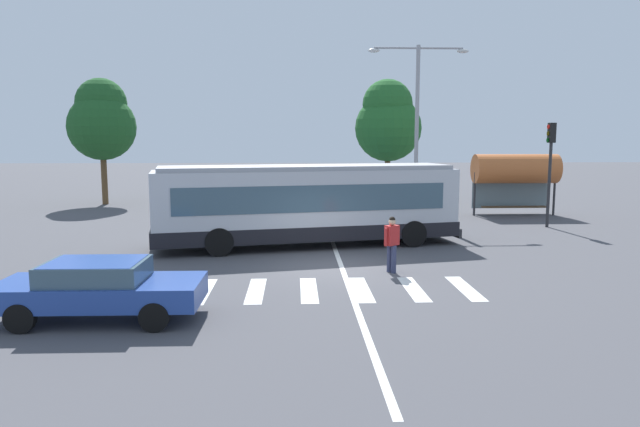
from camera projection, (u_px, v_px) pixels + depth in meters
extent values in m
plane|color=#47474C|center=(334.00, 267.00, 18.09)|extent=(160.00, 160.00, 0.00)
cylinder|color=black|center=(391.00, 225.00, 23.71)|extent=(1.04, 0.49, 1.00)
cylinder|color=black|center=(413.00, 234.00, 21.45)|extent=(1.04, 0.49, 1.00)
cylinder|color=black|center=(215.00, 231.00, 21.97)|extent=(1.04, 0.49, 1.00)
cylinder|color=black|center=(219.00, 242.00, 19.72)|extent=(1.04, 0.49, 1.00)
cube|color=silver|center=(307.00, 203.00, 21.51)|extent=(11.57, 4.74, 2.55)
cube|color=black|center=(307.00, 229.00, 21.64)|extent=(11.69, 4.79, 0.55)
cube|color=#3D5666|center=(307.00, 195.00, 21.47)|extent=(10.26, 4.52, 0.96)
cube|color=#3D5666|center=(444.00, 195.00, 22.84)|extent=(0.48, 2.21, 1.63)
cube|color=black|center=(445.00, 172.00, 22.72)|extent=(0.44, 1.91, 0.28)
cube|color=#99999E|center=(307.00, 168.00, 21.34)|extent=(11.09, 4.45, 0.16)
cube|color=#28282B|center=(446.00, 229.00, 23.05)|extent=(0.62, 2.52, 0.36)
cylinder|color=#333856|center=(389.00, 258.00, 17.40)|extent=(0.16, 0.16, 0.85)
cylinder|color=#333856|center=(394.00, 259.00, 17.25)|extent=(0.16, 0.16, 0.85)
cube|color=#B22323|center=(392.00, 235.00, 17.23)|extent=(0.48, 0.44, 0.60)
cylinder|color=#B22323|center=(386.00, 237.00, 17.09)|extent=(0.10, 0.10, 0.55)
cylinder|color=#B22323|center=(398.00, 235.00, 17.38)|extent=(0.10, 0.10, 0.55)
sphere|color=tan|center=(392.00, 222.00, 17.18)|extent=(0.22, 0.22, 0.22)
sphere|color=black|center=(392.00, 220.00, 17.17)|extent=(0.19, 0.19, 0.19)
cylinder|color=black|center=(172.00, 295.00, 13.65)|extent=(0.64, 0.21, 0.64)
cylinder|color=black|center=(154.00, 317.00, 11.99)|extent=(0.64, 0.21, 0.64)
cylinder|color=black|center=(54.00, 296.00, 13.56)|extent=(0.64, 0.21, 0.64)
cylinder|color=black|center=(20.00, 318.00, 11.90)|extent=(0.64, 0.21, 0.64)
cube|color=#234293|center=(101.00, 292.00, 12.73)|extent=(4.52, 1.86, 0.52)
cube|color=#3D5666|center=(95.00, 271.00, 12.67)|extent=(2.18, 1.62, 0.44)
cube|color=#234293|center=(95.00, 263.00, 12.64)|extent=(1.99, 1.55, 0.09)
cylinder|color=black|center=(200.00, 203.00, 33.49)|extent=(0.26, 0.66, 0.64)
cylinder|color=black|center=(229.00, 202.00, 33.71)|extent=(0.26, 0.66, 0.64)
cylinder|color=black|center=(197.00, 208.00, 30.75)|extent=(0.26, 0.66, 0.64)
cylinder|color=black|center=(228.00, 208.00, 30.97)|extent=(0.26, 0.66, 0.64)
cube|color=#C6B793|center=(213.00, 200.00, 32.19)|extent=(2.22, 4.65, 0.52)
cube|color=#3D5666|center=(213.00, 191.00, 32.04)|extent=(1.79, 2.30, 0.44)
cube|color=#C6B793|center=(213.00, 188.00, 32.01)|extent=(1.70, 2.11, 0.09)
cylinder|color=black|center=(244.00, 203.00, 33.36)|extent=(0.24, 0.65, 0.64)
cylinder|color=black|center=(273.00, 203.00, 33.53)|extent=(0.24, 0.65, 0.64)
cylinder|color=black|center=(243.00, 209.00, 30.61)|extent=(0.24, 0.65, 0.64)
cylinder|color=black|center=(274.00, 208.00, 30.78)|extent=(0.24, 0.65, 0.64)
cube|color=#38383D|center=(259.00, 200.00, 32.03)|extent=(2.10, 4.61, 0.52)
cube|color=#3D5666|center=(258.00, 192.00, 31.88)|extent=(1.73, 2.26, 0.44)
cube|color=#38383D|center=(258.00, 188.00, 31.85)|extent=(1.65, 2.07, 0.09)
cylinder|color=black|center=(290.00, 203.00, 33.24)|extent=(0.25, 0.65, 0.64)
cylinder|color=black|center=(319.00, 203.00, 33.45)|extent=(0.25, 0.65, 0.64)
cylinder|color=black|center=(294.00, 209.00, 30.50)|extent=(0.25, 0.65, 0.64)
cylinder|color=black|center=(325.00, 208.00, 30.70)|extent=(0.25, 0.65, 0.64)
cube|color=black|center=(307.00, 200.00, 31.93)|extent=(2.17, 4.63, 0.52)
cube|color=#3D5666|center=(307.00, 192.00, 31.78)|extent=(1.77, 2.28, 0.44)
cube|color=black|center=(307.00, 188.00, 31.76)|extent=(1.68, 2.10, 0.09)
cylinder|color=black|center=(337.00, 202.00, 33.72)|extent=(0.23, 0.65, 0.64)
cylinder|color=black|center=(365.00, 202.00, 33.87)|extent=(0.23, 0.65, 0.64)
cylinder|color=black|center=(344.00, 208.00, 30.96)|extent=(0.23, 0.65, 0.64)
cylinder|color=black|center=(374.00, 208.00, 31.11)|extent=(0.23, 0.65, 0.64)
cube|color=#234293|center=(355.00, 199.00, 32.37)|extent=(2.03, 4.58, 0.52)
cube|color=#3D5666|center=(355.00, 191.00, 32.22)|extent=(1.70, 2.23, 0.44)
cube|color=#234293|center=(355.00, 188.00, 32.20)|extent=(1.62, 2.05, 0.09)
cylinder|color=#28282B|center=(549.00, 185.00, 26.08)|extent=(0.14, 0.14, 3.87)
cube|color=black|center=(552.00, 133.00, 25.77)|extent=(0.28, 0.32, 0.90)
cylinder|color=red|center=(548.00, 127.00, 25.73)|extent=(0.04, 0.20, 0.20)
cylinder|color=#463707|center=(548.00, 133.00, 25.77)|extent=(0.04, 0.20, 0.20)
cylinder|color=#093B10|center=(548.00, 140.00, 25.81)|extent=(0.04, 0.20, 0.20)
cylinder|color=#28282B|center=(475.00, 194.00, 30.17)|extent=(0.12, 0.12, 2.30)
cylinder|color=#28282B|center=(554.00, 194.00, 30.36)|extent=(0.12, 0.12, 2.30)
cube|color=slate|center=(510.00, 190.00, 30.94)|extent=(4.14, 0.04, 1.93)
cylinder|color=#BC602D|center=(516.00, 169.00, 30.09)|extent=(4.39, 1.54, 1.54)
cube|color=#4C3823|center=(514.00, 207.00, 30.35)|extent=(3.45, 0.36, 0.08)
cylinder|color=#939399|center=(417.00, 133.00, 28.73)|extent=(0.20, 0.20, 8.66)
cylinder|color=#939399|center=(441.00, 48.00, 28.23)|extent=(2.23, 0.10, 0.10)
ellipsoid|color=silver|center=(463.00, 51.00, 28.30)|extent=(0.60, 0.32, 0.20)
cylinder|color=#939399|center=(396.00, 48.00, 28.13)|extent=(2.23, 0.10, 0.10)
ellipsoid|color=silver|center=(374.00, 50.00, 28.10)|extent=(0.60, 0.32, 0.20)
cylinder|color=brown|center=(104.00, 177.00, 35.33)|extent=(0.36, 0.36, 3.35)
sphere|color=#1E5123|center=(102.00, 127.00, 34.93)|extent=(4.10, 4.10, 4.10)
sphere|color=#1E5123|center=(101.00, 103.00, 34.93)|extent=(3.07, 3.07, 3.07)
cylinder|color=brown|center=(387.00, 177.00, 36.91)|extent=(0.36, 0.36, 3.24)
sphere|color=#236028|center=(388.00, 128.00, 36.51)|extent=(4.26, 4.26, 4.26)
sphere|color=#236028|center=(387.00, 104.00, 36.21)|extent=(3.20, 3.20, 3.20)
cube|color=silver|center=(203.00, 291.00, 15.21)|extent=(0.45, 2.61, 0.01)
cube|color=silver|center=(256.00, 291.00, 15.27)|extent=(0.45, 2.61, 0.01)
cube|color=silver|center=(309.00, 290.00, 15.33)|extent=(0.45, 2.61, 0.01)
cube|color=silver|center=(361.00, 289.00, 15.39)|extent=(0.45, 2.61, 0.01)
cube|color=silver|center=(413.00, 289.00, 15.46)|extent=(0.45, 2.61, 0.01)
cube|color=silver|center=(465.00, 288.00, 15.52)|extent=(0.45, 2.61, 0.01)
cube|color=silver|center=(337.00, 254.00, 20.08)|extent=(0.16, 24.00, 0.01)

